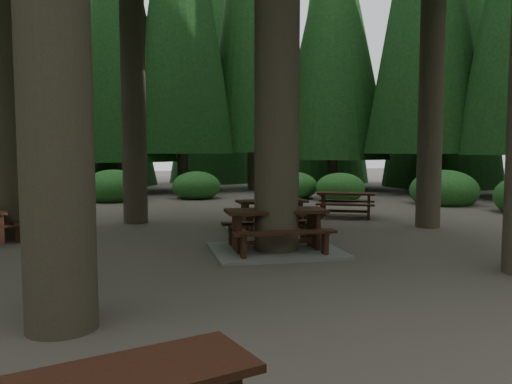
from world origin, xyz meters
name	(u,v)px	position (x,y,z in m)	size (l,w,h in m)	color
ground	(239,257)	(0.00, 0.00, 0.00)	(80.00, 80.00, 0.00)	#534B44
picnic_table_a	(276,237)	(0.80, 0.22, 0.28)	(2.57, 2.19, 0.82)	gray
picnic_table_c	(272,220)	(1.59, 2.75, 0.24)	(2.21, 1.85, 0.73)	gray
picnic_table_d	(346,201)	(4.46, 4.42, 0.47)	(2.08, 1.96, 0.71)	#311C0E
shrub_ring	(263,227)	(0.70, 0.75, 0.40)	(23.86, 24.64, 1.49)	#205F21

